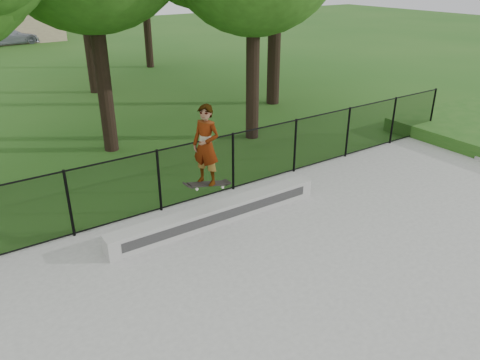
{
  "coord_description": "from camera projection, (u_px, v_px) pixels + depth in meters",
  "views": [
    {
      "loc": [
        -5.87,
        -3.03,
        5.21
      ],
      "look_at": [
        -0.95,
        4.2,
        1.2
      ],
      "focal_mm": 35.0,
      "sensor_mm": 36.0,
      "label": 1
    }
  ],
  "objects": [
    {
      "name": "ground",
      "position": [
        437.0,
        325.0,
        7.45
      ],
      "size": [
        100.0,
        100.0,
        0.0
      ],
      "primitive_type": "plane",
      "color": "#215417",
      "rests_on": "ground"
    },
    {
      "name": "concrete_slab",
      "position": [
        438.0,
        324.0,
        7.44
      ],
      "size": [
        14.0,
        12.0,
        0.06
      ],
      "primitive_type": "cube",
      "color": "gray",
      "rests_on": "ground"
    },
    {
      "name": "grind_ledge",
      "position": [
        218.0,
        213.0,
        10.26
      ],
      "size": [
        5.09,
        0.4,
        0.42
      ],
      "primitive_type": "cube",
      "color": "#A6A6A1",
      "rests_on": "concrete_slab"
    },
    {
      "name": "car_c",
      "position": [
        9.0,
        36.0,
        33.87
      ],
      "size": [
        4.0,
        2.05,
        1.22
      ],
      "primitive_type": "imported",
      "rotation": [
        0.0,
        0.0,
        1.66
      ],
      "color": "#8D91A0",
      "rests_on": "ground"
    },
    {
      "name": "skater_airborne",
      "position": [
        206.0,
        147.0,
        9.16
      ],
      "size": [
        0.83,
        0.7,
        1.8
      ],
      "color": "black",
      "rests_on": "ground"
    },
    {
      "name": "chainlink_fence",
      "position": [
        233.0,
        162.0,
        11.55
      ],
      "size": [
        16.06,
        0.06,
        1.5
      ],
      "color": "black",
      "rests_on": "concrete_slab"
    }
  ]
}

